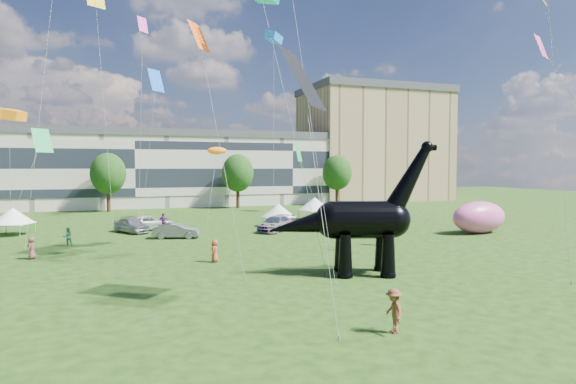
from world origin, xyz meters
name	(u,v)px	position (x,y,z in m)	size (l,w,h in m)	color
ground	(320,289)	(0.00, 0.00, 0.00)	(220.00, 220.00, 0.00)	#16330C
terrace_row	(134,172)	(-8.00, 62.00, 6.00)	(78.00, 11.00, 12.00)	beige
apartment_block	(373,147)	(40.00, 65.00, 11.00)	(28.00, 18.00, 22.00)	tan
tree_mid_left	(108,170)	(-12.00, 53.00, 6.29)	(5.20, 5.20, 9.44)	#382314
tree_mid_right	(238,170)	(8.00, 53.00, 6.29)	(5.20, 5.20, 9.44)	#382314
tree_far_right	(337,170)	(26.00, 53.00, 6.29)	(5.20, 5.20, 9.44)	#382314
dinosaur_sculpture	(357,222)	(3.68, 2.66, 3.30)	(10.61, 4.82, 8.75)	black
car_silver	(131,225)	(-9.34, 27.51, 0.80)	(1.90, 4.72, 1.61)	#A6A5A9
car_grey	(176,231)	(-5.39, 22.01, 0.72)	(1.52, 4.35, 1.43)	slate
car_white	(148,223)	(-7.56, 29.16, 0.79)	(2.62, 5.69, 1.58)	silver
car_dark	(276,224)	(5.04, 23.60, 0.80)	(2.25, 5.52, 1.60)	#595960
gazebo_near	(278,210)	(6.65, 27.50, 1.83)	(4.43, 4.43, 2.61)	white
gazebo_far	(315,204)	(13.36, 32.89, 2.02)	(4.89, 4.89, 2.87)	white
gazebo_left	(13,216)	(-20.51, 29.59, 1.93)	(5.00, 5.00, 2.75)	white
inflatable_pink	(479,217)	(24.27, 15.30, 1.64)	(6.56, 3.28, 3.28)	#E75AA1
visitors	(236,239)	(-1.47, 14.18, 0.87)	(53.45, 42.19, 1.85)	teal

